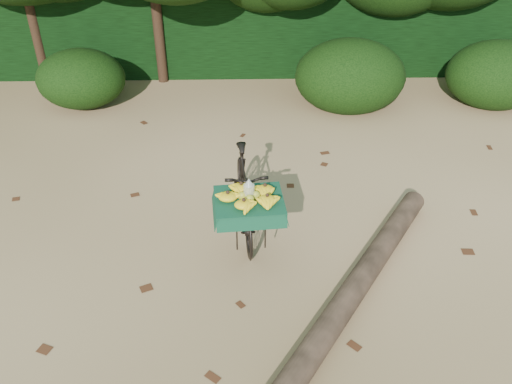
{
  "coord_description": "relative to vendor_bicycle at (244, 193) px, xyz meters",
  "views": [
    {
      "loc": [
        -0.28,
        -4.25,
        4.07
      ],
      "look_at": [
        -0.17,
        0.48,
        0.8
      ],
      "focal_mm": 38.0,
      "sensor_mm": 36.0,
      "label": 1
    }
  ],
  "objects": [
    {
      "name": "leaf_litter",
      "position": [
        0.3,
        -0.22,
        -0.51
      ],
      "size": [
        7.0,
        7.3,
        0.01
      ],
      "primitive_type": null,
      "color": "#452312",
      "rests_on": "ground"
    },
    {
      "name": "ground",
      "position": [
        0.3,
        -0.87,
        -0.51
      ],
      "size": [
        80.0,
        80.0,
        0.0
      ],
      "primitive_type": "plane",
      "color": "tan",
      "rests_on": "ground"
    },
    {
      "name": "vendor_bicycle",
      "position": [
        0.0,
        0.0,
        0.0
      ],
      "size": [
        0.76,
        1.76,
        1.0
      ],
      "rotation": [
        0.0,
        0.0,
        0.09
      ],
      "color": "black",
      "rests_on": "ground"
    },
    {
      "name": "fallen_log",
      "position": [
        1.15,
        -1.12,
        -0.38
      ],
      "size": [
        2.16,
        3.07,
        0.25
      ],
      "primitive_type": "cylinder",
      "rotation": [
        1.57,
        0.0,
        -0.59
      ],
      "color": "brown",
      "rests_on": "ground"
    },
    {
      "name": "hedge_backdrop",
      "position": [
        0.3,
        5.43,
        0.39
      ],
      "size": [
        26.0,
        1.8,
        1.8
      ],
      "primitive_type": "cube",
      "color": "black",
      "rests_on": "ground"
    },
    {
      "name": "bush_clumps",
      "position": [
        0.8,
        3.43,
        -0.06
      ],
      "size": [
        8.8,
        1.7,
        0.9
      ],
      "primitive_type": null,
      "color": "black",
      "rests_on": "ground"
    }
  ]
}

